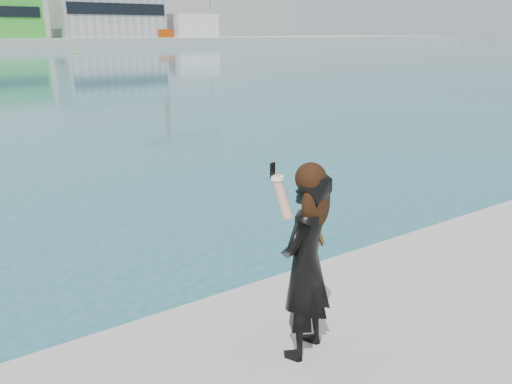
% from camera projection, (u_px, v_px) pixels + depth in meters
% --- Properties ---
extents(warehouse_grey_right, '(25.50, 15.35, 12.50)m').
position_uv_depth(warehouse_grey_right, '(108.00, 11.00, 124.81)').
color(warehouse_grey_right, gray).
rests_on(warehouse_grey_right, far_quay).
extents(ancillary_shed, '(12.00, 10.00, 6.00)m').
position_uv_depth(ancillary_shed, '(191.00, 26.00, 135.90)').
color(ancillary_shed, silver).
rests_on(ancillary_shed, far_quay).
extents(flagpole_right, '(1.28, 0.16, 8.00)m').
position_uv_depth(flagpole_right, '(39.00, 17.00, 110.33)').
color(flagpole_right, silver).
rests_on(flagpole_right, far_quay).
extents(buoy_near, '(0.50, 0.50, 0.50)m').
position_uv_depth(buoy_near, '(74.00, 54.00, 81.19)').
color(buoy_near, yellow).
rests_on(buoy_near, ground).
extents(woman, '(0.67, 0.57, 1.64)m').
position_uv_depth(woman, '(306.00, 260.00, 3.91)').
color(woman, black).
rests_on(woman, near_quay).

